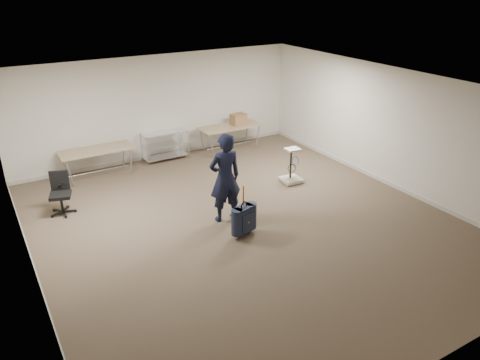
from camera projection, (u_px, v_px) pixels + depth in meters
ground at (245, 223)px, 9.61m from camera, size 9.00×9.00×0.00m
room_shell at (213, 196)px, 10.68m from camera, size 8.00×9.00×9.00m
folding_table_left at (97, 151)px, 11.56m from camera, size 1.80×0.75×0.73m
folding_table_right at (230, 128)px, 13.33m from camera, size 1.80×0.75×0.73m
wire_shelf at (165, 144)px, 12.74m from camera, size 1.22×0.47×0.80m
person at (225, 178)px, 9.40m from camera, size 0.71×0.48×1.88m
suitcase at (244, 219)px, 9.02m from camera, size 0.43×0.31×1.06m
office_chair at (62, 201)px, 9.94m from camera, size 0.55×0.55×0.91m
equipment_cart at (291, 173)px, 11.44m from camera, size 0.50×0.50×0.87m
cardboard_box at (238, 119)px, 13.40m from camera, size 0.44×0.35×0.31m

